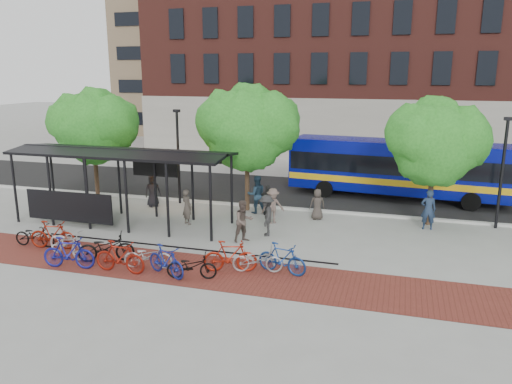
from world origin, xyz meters
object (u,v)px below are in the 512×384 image
(bike_2, at_px, (67,243))
(pedestrian_3, at_px, (273,206))
(bus_shelter, at_px, (119,161))
(lamp_post_left, at_px, (178,154))
(bike_4, at_px, (106,247))
(bike_3, at_px, (69,253))
(lamp_post_right, at_px, (502,170))
(pedestrian_6, at_px, (317,204))
(bike_11, at_px, (282,259))
(pedestrian_0, at_px, (153,191))
(tree_b, at_px, (249,125))
(tree_c, at_px, (437,139))
(tree_a, at_px, (94,124))
(pedestrian_7, at_px, (428,210))
(bike_5, at_px, (120,257))
(bike_8, at_px, (192,266))
(pedestrian_1, at_px, (187,207))
(bus, at_px, (399,166))
(pedestrian_8, at_px, (244,221))
(bike_6, at_px, (148,256))
(bike_9, at_px, (230,256))
(pedestrian_2, at_px, (257,194))
(pedestrian_4, at_px, (267,200))
(bike_7, at_px, (166,261))
(bike_10, at_px, (257,259))
(bike_0, at_px, (35,235))
(bike_1, at_px, (53,235))
(pedestrian_9, at_px, (266,215))

(bike_2, height_order, pedestrian_3, pedestrian_3)
(bus_shelter, distance_m, lamp_post_left, 4.24)
(bike_4, bearing_deg, bike_3, 113.58)
(lamp_post_right, relative_size, pedestrian_6, 3.35)
(pedestrian_6, bearing_deg, bike_11, 69.58)
(lamp_post_right, distance_m, bike_2, 19.03)
(bike_4, xyz_separation_m, bike_11, (6.72, 0.74, 0.01))
(lamp_post_left, xyz_separation_m, pedestrian_0, (-1.08, -1.04, -1.88))
(tree_b, bearing_deg, tree_c, -0.00)
(tree_a, bearing_deg, bike_2, -63.96)
(tree_c, xyz_separation_m, pedestrian_7, (-0.16, -0.84, -3.12))
(lamp_post_right, relative_size, bike_5, 2.57)
(bike_8, xyz_separation_m, pedestrian_7, (8.12, 8.27, 0.47))
(pedestrian_7, bearing_deg, pedestrian_1, 8.14)
(bus, xyz_separation_m, bike_4, (-10.45, -13.25, -1.34))
(tree_b, height_order, bus, tree_b)
(pedestrian_1, distance_m, pedestrian_8, 3.72)
(pedestrian_0, bearing_deg, bike_5, -112.57)
(lamp_post_right, xyz_separation_m, bike_11, (-8.27, -8.02, -2.18))
(bike_6, bearing_deg, bike_9, -92.40)
(bike_6, xyz_separation_m, bike_8, (1.93, -0.44, -0.01))
(pedestrian_2, distance_m, pedestrian_4, 0.66)
(bike_11, height_order, pedestrian_2, pedestrian_2)
(bike_7, height_order, bike_10, bike_7)
(bike_8, bearing_deg, pedestrian_0, 21.63)
(tree_b, xyz_separation_m, bike_11, (3.63, -7.77, -3.89))
(bus, bearing_deg, tree_a, -158.36)
(bike_4, height_order, pedestrian_3, pedestrian_3)
(bike_10, relative_size, bike_11, 0.97)
(bike_3, bearing_deg, pedestrian_2, -34.63)
(lamp_post_right, bearing_deg, pedestrian_2, -176.57)
(bike_8, bearing_deg, tree_b, -9.19)
(bike_0, height_order, bike_10, bike_10)
(lamp_post_right, distance_m, bike_3, 18.79)
(bus_shelter, xyz_separation_m, pedestrian_6, (8.93, 3.13, -2.24))
(tree_a, distance_m, pedestrian_6, 13.19)
(bike_1, xyz_separation_m, bike_7, (5.70, -1.23, -0.03))
(bike_6, height_order, pedestrian_9, pedestrian_9)
(lamp_post_right, height_order, bike_0, lamp_post_right)
(bike_0, distance_m, pedestrian_0, 7.31)
(bike_10, relative_size, pedestrian_0, 1.06)
(bike_10, relative_size, pedestrian_3, 1.07)
(tree_c, xyz_separation_m, bike_8, (-8.29, -9.11, -3.59))
(tree_a, height_order, bike_4, tree_a)
(bike_1, height_order, bike_4, bike_1)
(bike_9, bearing_deg, bus_shelter, 42.87)
(bus_shelter, relative_size, pedestrian_0, 6.12)
(bike_6, height_order, pedestrian_6, pedestrian_6)
(pedestrian_0, bearing_deg, pedestrian_3, -52.42)
(lamp_post_left, relative_size, pedestrian_7, 2.74)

